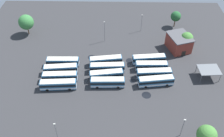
{
  "coord_description": "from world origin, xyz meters",
  "views": [
    {
      "loc": [
        -3.27,
        65.29,
        62.14
      ],
      "look_at": [
        -1.81,
        -1.74,
        1.49
      ],
      "focal_mm": 39.72,
      "sensor_mm": 36.0,
      "label": 1
    }
  ],
  "objects_px": {
    "lamp_post_by_building": "(56,131)",
    "maintenance_shelter": "(209,70)",
    "bus_row0_slot2": "(154,73)",
    "bus_row2_slot0": "(63,62)",
    "bus_row1_slot2": "(106,75)",
    "bus_row1_slot3": "(108,82)",
    "lamp_post_far_corner": "(183,127)",
    "bus_row0_slot1": "(151,66)",
    "depot_building": "(179,42)",
    "lamp_post_mid_lot": "(104,31)",
    "lamp_post_near_entrance": "(142,22)",
    "bus_row2_slot2": "(60,77)",
    "tree_north_edge": "(176,16)",
    "bus_row2_slot1": "(61,69)",
    "bus_row0_slot3": "(156,81)",
    "bus_row1_slot0": "(106,61)",
    "bus_row1_slot1": "(107,67)",
    "tree_east_edge": "(207,135)",
    "tree_west_edge": "(187,39)",
    "bus_row2_slot3": "(58,85)",
    "tree_south_edge": "(26,22)",
    "bus_row0_slot0": "(149,59)"
  },
  "relations": [
    {
      "from": "depot_building",
      "to": "bus_row1_slot1",
      "type": "bearing_deg",
      "value": 26.54
    },
    {
      "from": "bus_row1_slot0",
      "to": "bus_row2_slot0",
      "type": "distance_m",
      "value": 16.11
    },
    {
      "from": "lamp_post_by_building",
      "to": "tree_south_edge",
      "type": "relative_size",
      "value": 0.81
    },
    {
      "from": "depot_building",
      "to": "bus_row2_slot2",
      "type": "bearing_deg",
      "value": 23.34
    },
    {
      "from": "bus_row1_slot1",
      "to": "bus_row2_slot1",
      "type": "xyz_separation_m",
      "value": [
        16.83,
        1.18,
        -0.0
      ]
    },
    {
      "from": "bus_row0_slot0",
      "to": "bus_row1_slot1",
      "type": "height_order",
      "value": "same"
    },
    {
      "from": "bus_row0_slot2",
      "to": "lamp_post_mid_lot",
      "type": "distance_m",
      "value": 28.77
    },
    {
      "from": "bus_row0_slot2",
      "to": "bus_row0_slot1",
      "type": "bearing_deg",
      "value": -81.9
    },
    {
      "from": "bus_row2_slot3",
      "to": "bus_row2_slot2",
      "type": "bearing_deg",
      "value": -88.67
    },
    {
      "from": "lamp_post_far_corner",
      "to": "bus_row0_slot1",
      "type": "bearing_deg",
      "value": -78.47
    },
    {
      "from": "bus_row2_slot0",
      "to": "lamp_post_far_corner",
      "type": "relative_size",
      "value": 1.6
    },
    {
      "from": "lamp_post_far_corner",
      "to": "tree_south_edge",
      "type": "bearing_deg",
      "value": -41.33
    },
    {
      "from": "tree_west_edge",
      "to": "bus_row0_slot2",
      "type": "bearing_deg",
      "value": 50.01
    },
    {
      "from": "bus_row1_slot0",
      "to": "lamp_post_near_entrance",
      "type": "bearing_deg",
      "value": -122.6
    },
    {
      "from": "bus_row0_slot2",
      "to": "lamp_post_far_corner",
      "type": "relative_size",
      "value": 1.66
    },
    {
      "from": "bus_row1_slot2",
      "to": "tree_north_edge",
      "type": "relative_size",
      "value": 1.6
    },
    {
      "from": "bus_row1_slot3",
      "to": "lamp_post_mid_lot",
      "type": "bearing_deg",
      "value": -85.33
    },
    {
      "from": "lamp_post_by_building",
      "to": "maintenance_shelter",
      "type": "bearing_deg",
      "value": -151.51
    },
    {
      "from": "bus_row1_slot2",
      "to": "lamp_post_by_building",
      "type": "relative_size",
      "value": 1.64
    },
    {
      "from": "maintenance_shelter",
      "to": "tree_north_edge",
      "type": "bearing_deg",
      "value": -79.2
    },
    {
      "from": "bus_row1_slot0",
      "to": "bus_row2_slot0",
      "type": "bearing_deg",
      "value": 3.78
    },
    {
      "from": "bus_row1_slot1",
      "to": "tree_south_edge",
      "type": "height_order",
      "value": "tree_south_edge"
    },
    {
      "from": "bus_row1_slot2",
      "to": "bus_row2_slot3",
      "type": "distance_m",
      "value": 16.93
    },
    {
      "from": "bus_row0_slot3",
      "to": "tree_west_edge",
      "type": "bearing_deg",
      "value": -123.96
    },
    {
      "from": "tree_south_edge",
      "to": "lamp_post_far_corner",
      "type": "bearing_deg",
      "value": 138.67
    },
    {
      "from": "bus_row1_slot1",
      "to": "bus_row2_slot0",
      "type": "bearing_deg",
      "value": -9.6
    },
    {
      "from": "lamp_post_mid_lot",
      "to": "tree_south_edge",
      "type": "distance_m",
      "value": 34.1
    },
    {
      "from": "bus_row1_slot1",
      "to": "depot_building",
      "type": "xyz_separation_m",
      "value": [
        -28.35,
        -14.16,
        1.38
      ]
    },
    {
      "from": "tree_north_edge",
      "to": "bus_row1_slot3",
      "type": "bearing_deg",
      "value": 52.92
    },
    {
      "from": "bus_row1_slot3",
      "to": "maintenance_shelter",
      "type": "bearing_deg",
      "value": -171.44
    },
    {
      "from": "bus_row0_slot3",
      "to": "bus_row1_slot0",
      "type": "bearing_deg",
      "value": -30.64
    },
    {
      "from": "bus_row2_slot0",
      "to": "tree_north_edge",
      "type": "height_order",
      "value": "tree_north_edge"
    },
    {
      "from": "bus_row0_slot2",
      "to": "bus_row2_slot0",
      "type": "distance_m",
      "value": 33.98
    },
    {
      "from": "lamp_post_mid_lot",
      "to": "lamp_post_near_entrance",
      "type": "xyz_separation_m",
      "value": [
        -15.93,
        -8.1,
        -0.67
      ]
    },
    {
      "from": "bus_row1_slot1",
      "to": "tree_south_edge",
      "type": "bearing_deg",
      "value": -33.72
    },
    {
      "from": "bus_row2_slot3",
      "to": "tree_north_edge",
      "type": "xyz_separation_m",
      "value": [
        -45.96,
        -40.15,
        3.41
      ]
    },
    {
      "from": "bus_row1_slot1",
      "to": "tree_east_edge",
      "type": "height_order",
      "value": "tree_east_edge"
    },
    {
      "from": "bus_row1_slot3",
      "to": "depot_building",
      "type": "height_order",
      "value": "depot_building"
    },
    {
      "from": "bus_row1_slot1",
      "to": "lamp_post_far_corner",
      "type": "relative_size",
      "value": 1.68
    },
    {
      "from": "bus_row0_slot3",
      "to": "bus_row2_slot3",
      "type": "distance_m",
      "value": 33.42
    },
    {
      "from": "bus_row0_slot1",
      "to": "tree_north_edge",
      "type": "bearing_deg",
      "value": -114.22
    },
    {
      "from": "depot_building",
      "to": "tree_west_edge",
      "type": "distance_m",
      "value": 3.33
    },
    {
      "from": "bus_row0_slot3",
      "to": "lamp_post_near_entrance",
      "type": "bearing_deg",
      "value": -85.14
    },
    {
      "from": "lamp_post_near_entrance",
      "to": "lamp_post_far_corner",
      "type": "bearing_deg",
      "value": 98.2
    },
    {
      "from": "lamp_post_near_entrance",
      "to": "bus_row2_slot1",
      "type": "bearing_deg",
      "value": 42.37
    },
    {
      "from": "bus_row1_slot2",
      "to": "tree_east_edge",
      "type": "distance_m",
      "value": 38.08
    },
    {
      "from": "bus_row0_slot1",
      "to": "bus_row0_slot2",
      "type": "bearing_deg",
      "value": 98.1
    },
    {
      "from": "bus_row1_slot3",
      "to": "maintenance_shelter",
      "type": "relative_size",
      "value": 1.5
    },
    {
      "from": "bus_row1_slot2",
      "to": "lamp_post_far_corner",
      "type": "xyz_separation_m",
      "value": [
        -22.09,
        22.92,
        2.36
      ]
    },
    {
      "from": "bus_row2_slot1",
      "to": "tree_north_edge",
      "type": "distance_m",
      "value": 56.71
    }
  ]
}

